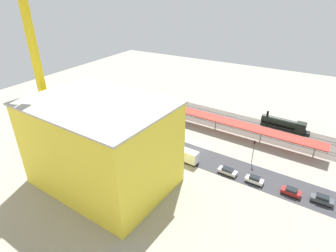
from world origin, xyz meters
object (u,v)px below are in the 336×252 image
at_px(locomotive, 286,125).
at_px(street_tree_2, 165,119).
at_px(parked_car_0, 322,200).
at_px(box_truck_2, 139,145).
at_px(traffic_light, 254,148).
at_px(street_tree_0, 98,105).
at_px(parked_car_1, 291,192).
at_px(box_truck_1, 180,154).
at_px(street_tree_1, 91,103).
at_px(platform_canopy_near, 216,119).
at_px(box_truck_0, 114,135).
at_px(parked_car_2, 254,180).
at_px(parked_car_3, 227,171).
at_px(construction_building, 102,145).
at_px(tower_crane, 31,68).

xyz_separation_m(locomotive, street_tree_2, (31.06, 21.79, 3.48)).
relative_size(parked_car_0, street_tree_2, 0.57).
distance_m(box_truck_2, traffic_light, 30.30).
distance_m(locomotive, traffic_light, 23.65).
height_order(parked_car_0, street_tree_0, street_tree_0).
distance_m(parked_car_1, box_truck_1, 27.44).
distance_m(locomotive, street_tree_1, 64.58).
height_order(parked_car_0, box_truck_1, box_truck_1).
distance_m(platform_canopy_near, traffic_light, 19.02).
bearing_deg(box_truck_0, parked_car_2, -179.26).
bearing_deg(parked_car_3, parked_car_0, -179.00).
height_order(construction_building, traffic_light, construction_building).
bearing_deg(parked_car_2, construction_building, 28.85).
height_order(parked_car_1, street_tree_2, street_tree_2).
xyz_separation_m(locomotive, box_truck_0, (42.74, 31.93, -0.09)).
height_order(locomotive, box_truck_1, locomotive).
bearing_deg(street_tree_0, construction_building, 135.09).
xyz_separation_m(tower_crane, street_tree_2, (-20.90, -25.27, -18.63)).
bearing_deg(box_truck_1, street_tree_1, -12.70).
height_order(box_truck_0, street_tree_0, street_tree_0).
xyz_separation_m(parked_car_2, street_tree_2, (29.53, -9.62, 4.43)).
bearing_deg(tower_crane, locomotive, -137.84).
bearing_deg(parked_car_3, box_truck_2, 3.83).
relative_size(construction_building, box_truck_0, 3.51).
relative_size(tower_crane, street_tree_0, 5.69).
bearing_deg(street_tree_0, parked_car_0, 173.20).
distance_m(parked_car_2, tower_crane, 57.63).
bearing_deg(locomotive, platform_canopy_near, 30.33).
bearing_deg(parked_car_2, tower_crane, 17.24).
bearing_deg(street_tree_1, street_tree_2, -178.63).
distance_m(platform_canopy_near, construction_building, 39.41).
height_order(street_tree_0, street_tree_2, street_tree_2).
xyz_separation_m(box_truck_2, street_tree_0, (24.39, -10.34, 2.85)).
relative_size(box_truck_0, traffic_light, 1.35).
xyz_separation_m(street_tree_1, traffic_light, (-56.17, 0.64, -0.57)).
distance_m(box_truck_0, box_truck_2, 9.93).
bearing_deg(street_tree_1, tower_crane, 109.07).
distance_m(locomotive, parked_car_0, 33.33).
height_order(parked_car_0, tower_crane, tower_crane).
xyz_separation_m(parked_car_0, street_tree_0, (69.75, -8.32, 3.68)).
height_order(parked_car_2, street_tree_0, street_tree_0).
xyz_separation_m(platform_canopy_near, box_truck_0, (23.67, 20.77, -2.28)).
bearing_deg(street_tree_2, box_truck_2, 80.81).
bearing_deg(locomotive, street_tree_1, 20.40).
distance_m(platform_canopy_near, locomotive, 22.20).
relative_size(parked_car_0, parked_car_2, 1.06).
bearing_deg(construction_building, parked_car_2, -147.28).
bearing_deg(parked_car_3, box_truck_1, 0.68).
height_order(parked_car_0, box_truck_2, box_truck_2).
height_order(platform_canopy_near, parked_car_1, platform_canopy_near).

